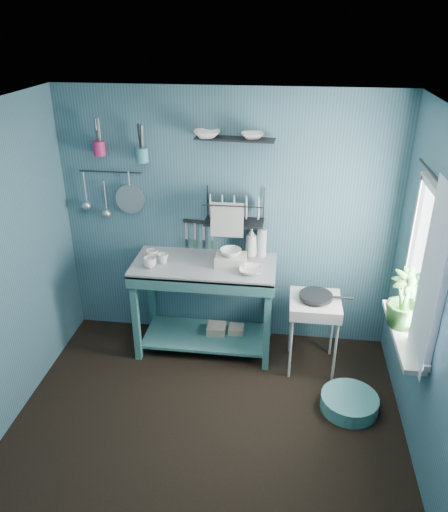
# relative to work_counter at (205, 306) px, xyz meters

# --- Properties ---
(floor) EXTENTS (3.20, 3.20, 0.00)m
(floor) POSITION_rel_work_counter_xyz_m (0.18, -1.20, -0.47)
(floor) COLOR black
(floor) RESTS_ON ground
(ceiling) EXTENTS (3.20, 3.20, 0.00)m
(ceiling) POSITION_rel_work_counter_xyz_m (0.18, -1.20, 2.03)
(ceiling) COLOR silver
(ceiling) RESTS_ON ground
(wall_back) EXTENTS (3.20, 0.00, 3.20)m
(wall_back) POSITION_rel_work_counter_xyz_m (0.18, 0.30, 0.78)
(wall_back) COLOR #315666
(wall_back) RESTS_ON ground
(wall_front) EXTENTS (3.20, 0.00, 3.20)m
(wall_front) POSITION_rel_work_counter_xyz_m (0.18, -2.70, 0.78)
(wall_front) COLOR #315666
(wall_front) RESTS_ON ground
(wall_right) EXTENTS (0.00, 3.00, 3.00)m
(wall_right) POSITION_rel_work_counter_xyz_m (1.78, -1.20, 0.78)
(wall_right) COLOR #315666
(wall_right) RESTS_ON ground
(work_counter) EXTENTS (1.40, 0.80, 0.95)m
(work_counter) POSITION_rel_work_counter_xyz_m (0.00, 0.00, 0.00)
(work_counter) COLOR #32686A
(work_counter) RESTS_ON floor
(mug_left) EXTENTS (0.12, 0.12, 0.10)m
(mug_left) POSITION_rel_work_counter_xyz_m (-0.48, -0.16, 0.52)
(mug_left) COLOR white
(mug_left) RESTS_ON work_counter
(mug_mid) EXTENTS (0.14, 0.14, 0.09)m
(mug_mid) POSITION_rel_work_counter_xyz_m (-0.38, -0.06, 0.52)
(mug_mid) COLOR white
(mug_mid) RESTS_ON work_counter
(mug_right) EXTENTS (0.17, 0.17, 0.10)m
(mug_right) POSITION_rel_work_counter_xyz_m (-0.50, 0.00, 0.52)
(mug_right) COLOR white
(mug_right) RESTS_ON work_counter
(wash_tub) EXTENTS (0.28, 0.22, 0.10)m
(wash_tub) POSITION_rel_work_counter_xyz_m (0.25, -0.02, 0.52)
(wash_tub) COLOR beige
(wash_tub) RESTS_ON work_counter
(tub_bowl) EXTENTS (0.20, 0.19, 0.06)m
(tub_bowl) POSITION_rel_work_counter_xyz_m (0.25, -0.02, 0.60)
(tub_bowl) COLOR white
(tub_bowl) RESTS_ON wash_tub
(soap_bottle) EXTENTS (0.11, 0.12, 0.30)m
(soap_bottle) POSITION_rel_work_counter_xyz_m (0.42, 0.20, 0.62)
(soap_bottle) COLOR beige
(soap_bottle) RESTS_ON work_counter
(water_bottle) EXTENTS (0.09, 0.09, 0.28)m
(water_bottle) POSITION_rel_work_counter_xyz_m (0.52, 0.22, 0.61)
(water_bottle) COLOR #ACB6BF
(water_bottle) RESTS_ON work_counter
(counter_bowl) EXTENTS (0.22, 0.22, 0.05)m
(counter_bowl) POSITION_rel_work_counter_xyz_m (0.45, -0.15, 0.50)
(counter_bowl) COLOR white
(counter_bowl) RESTS_ON work_counter
(hotplate_stand) EXTENTS (0.51, 0.51, 0.73)m
(hotplate_stand) POSITION_rel_work_counter_xyz_m (1.04, -0.18, -0.11)
(hotplate_stand) COLOR beige
(hotplate_stand) RESTS_ON floor
(frying_pan) EXTENTS (0.30, 0.30, 0.03)m
(frying_pan) POSITION_rel_work_counter_xyz_m (1.04, -0.18, 0.29)
(frying_pan) COLOR black
(frying_pan) RESTS_ON hotplate_stand
(knife_strip) EXTENTS (0.32, 0.06, 0.03)m
(knife_strip) POSITION_rel_work_counter_xyz_m (-0.09, 0.27, 0.77)
(knife_strip) COLOR black
(knife_strip) RESTS_ON wall_back
(dish_rack) EXTENTS (0.58, 0.32, 0.32)m
(dish_rack) POSITION_rel_work_counter_xyz_m (0.26, 0.17, 0.98)
(dish_rack) COLOR black
(dish_rack) RESTS_ON wall_back
(upper_shelf) EXTENTS (0.71, 0.23, 0.01)m
(upper_shelf) POSITION_rel_work_counter_xyz_m (0.26, 0.20, 1.59)
(upper_shelf) COLOR black
(upper_shelf) RESTS_ON wall_back
(shelf_bowl_left) EXTENTS (0.27, 0.27, 0.06)m
(shelf_bowl_left) POSITION_rel_work_counter_xyz_m (0.01, 0.20, 1.58)
(shelf_bowl_left) COLOR white
(shelf_bowl_left) RESTS_ON upper_shelf
(shelf_bowl_right) EXTENTS (0.23, 0.23, 0.05)m
(shelf_bowl_right) POSITION_rel_work_counter_xyz_m (0.41, 0.20, 1.57)
(shelf_bowl_right) COLOR white
(shelf_bowl_right) RESTS_ON upper_shelf
(utensil_cup_magenta) EXTENTS (0.11, 0.11, 0.13)m
(utensil_cup_magenta) POSITION_rel_work_counter_xyz_m (-0.99, 0.22, 1.47)
(utensil_cup_magenta) COLOR #B42156
(utensil_cup_magenta) RESTS_ON wall_back
(utensil_cup_teal) EXTENTS (0.11, 0.11, 0.13)m
(utensil_cup_teal) POSITION_rel_work_counter_xyz_m (-0.59, 0.22, 1.42)
(utensil_cup_teal) COLOR teal
(utensil_cup_teal) RESTS_ON wall_back
(colander) EXTENTS (0.28, 0.03, 0.28)m
(colander) POSITION_rel_work_counter_xyz_m (-0.75, 0.25, 0.98)
(colander) COLOR #AEB2B6
(colander) RESTS_ON wall_back
(ladle_outer) EXTENTS (0.01, 0.01, 0.30)m
(ladle_outer) POSITION_rel_work_counter_xyz_m (-1.19, 0.26, 1.07)
(ladle_outer) COLOR #AEB2B6
(ladle_outer) RESTS_ON wall_back
(ladle_inner) EXTENTS (0.01, 0.01, 0.30)m
(ladle_inner) POSITION_rel_work_counter_xyz_m (-1.00, 0.26, 1.00)
(ladle_inner) COLOR #AEB2B6
(ladle_inner) RESTS_ON wall_back
(hook_rail) EXTENTS (0.60, 0.01, 0.01)m
(hook_rail) POSITION_rel_work_counter_xyz_m (-0.93, 0.27, 1.24)
(hook_rail) COLOR black
(hook_rail) RESTS_ON wall_back
(window_glass) EXTENTS (0.00, 1.10, 1.10)m
(window_glass) POSITION_rel_work_counter_xyz_m (1.77, -0.75, 0.93)
(window_glass) COLOR white
(window_glass) RESTS_ON wall_right
(windowsill) EXTENTS (0.16, 0.95, 0.04)m
(windowsill) POSITION_rel_work_counter_xyz_m (1.68, -0.75, 0.34)
(windowsill) COLOR beige
(windowsill) RESTS_ON wall_right
(curtain) EXTENTS (0.00, 1.35, 1.35)m
(curtain) POSITION_rel_work_counter_xyz_m (1.70, -1.05, 0.98)
(curtain) COLOR white
(curtain) RESTS_ON wall_right
(curtain_rod) EXTENTS (0.02, 1.05, 0.02)m
(curtain_rod) POSITION_rel_work_counter_xyz_m (1.72, -0.75, 1.58)
(curtain_rod) COLOR black
(curtain_rod) RESTS_ON wall_right
(potted_plant) EXTENTS (0.29, 0.29, 0.48)m
(potted_plant) POSITION_rel_work_counter_xyz_m (1.67, -0.66, 0.60)
(potted_plant) COLOR #2F6327
(potted_plant) RESTS_ON windowsill
(storage_tin_large) EXTENTS (0.18, 0.18, 0.22)m
(storage_tin_large) POSITION_rel_work_counter_xyz_m (0.10, 0.05, -0.36)
(storage_tin_large) COLOR gray
(storage_tin_large) RESTS_ON floor
(storage_tin_small) EXTENTS (0.15, 0.15, 0.20)m
(storage_tin_small) POSITION_rel_work_counter_xyz_m (0.30, 0.08, -0.37)
(storage_tin_small) COLOR gray
(storage_tin_small) RESTS_ON floor
(floor_basin) EXTENTS (0.49, 0.49, 0.13)m
(floor_basin) POSITION_rel_work_counter_xyz_m (1.36, -0.74, -0.41)
(floor_basin) COLOR teal
(floor_basin) RESTS_ON floor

